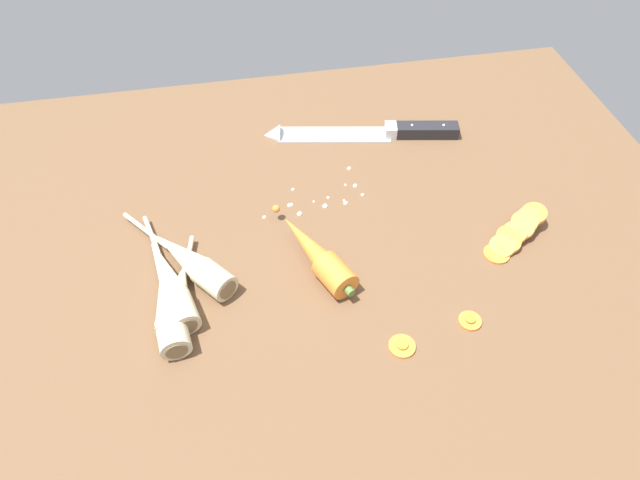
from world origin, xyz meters
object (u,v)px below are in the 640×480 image
chefs_knife (358,132)px  carrot_slice_stack (516,233)px  carrot_slice_stray_mid (402,345)px  parsnip_front (171,286)px  parsnip_mid_right (168,311)px  carrot_slice_stray_near (470,320)px  whole_carrot (317,254)px  parsnip_mid_left (191,262)px  parsnip_back (178,298)px

chefs_knife → carrot_slice_stack: size_ratio=3.05×
carrot_slice_stray_mid → parsnip_front: bearing=154.1°
parsnip_mid_right → carrot_slice_stray_mid: (29.07, -9.73, -1.62)cm
carrot_slice_stack → carrot_slice_stray_mid: bearing=-145.5°
carrot_slice_stack → carrot_slice_stray_mid: (-21.73, -14.91, -0.96)cm
carrot_slice_stray_near → parsnip_mid_right: bearing=168.9°
whole_carrot → carrot_slice_stray_near: whole_carrot is taller
parsnip_mid_left → carrot_slice_stray_mid: parsnip_mid_left is taller
carrot_slice_stray_mid → whole_carrot: bearing=117.7°
whole_carrot → carrot_slice_stray_mid: bearing=-62.3°
chefs_knife → parsnip_back: parsnip_back is taller
parsnip_front → parsnip_mid_right: bearing=-96.4°
whole_carrot → parsnip_back: 19.96cm
carrot_slice_stack → parsnip_mid_right: bearing=-174.2°
chefs_knife → whole_carrot: size_ratio=1.86×
chefs_knife → carrot_slice_stack: 33.46cm
parsnip_back → carrot_slice_stack: size_ratio=1.53×
chefs_knife → parsnip_mid_left: (-30.32, -25.96, 1.33)cm
whole_carrot → parsnip_mid_right: size_ratio=0.94×
parsnip_mid_right → parsnip_front: bearing=83.6°
carrot_slice_stack → carrot_slice_stray_near: size_ratio=3.68×
parsnip_mid_left → chefs_knife: bearing=40.6°
carrot_slice_stack → carrot_slice_stray_near: carrot_slice_stack is taller
chefs_knife → parsnip_mid_left: 39.94cm
parsnip_mid_left → parsnip_back: bearing=-108.4°
chefs_knife → carrot_slice_stray_mid: bearing=-95.9°
carrot_slice_stack → parsnip_mid_left: bearing=176.7°
parsnip_front → carrot_slice_stack: bearing=1.2°
chefs_knife → parsnip_front: bearing=-138.1°
carrot_slice_stack → chefs_knife: bearing=121.0°
parsnip_mid_left → carrot_slice_stray_near: (35.74, -15.59, -1.62)cm
chefs_knife → carrot_slice_stray_mid: (-4.52, -43.60, -0.29)cm
parsnip_front → carrot_slice_stray_mid: (28.60, -13.90, -1.62)cm
parsnip_front → parsnip_mid_left: 4.67cm
chefs_knife → parsnip_mid_right: size_ratio=1.76×
parsnip_front → carrot_slice_stack: size_ratio=1.97×
whole_carrot → parsnip_mid_left: bearing=173.5°
parsnip_mid_left → parsnip_mid_right: size_ratio=0.99×
whole_carrot → carrot_slice_stray_mid: (8.21, -15.63, -1.74)cm
chefs_knife → carrot_slice_stray_near: (5.41, -41.55, -0.29)cm
parsnip_front → carrot_slice_stray_near: size_ratio=7.23×
whole_carrot → carrot_slice_stray_near: bearing=-36.8°
parsnip_mid_left → carrot_slice_stray_mid: bearing=-34.4°
parsnip_front → carrot_slice_stack: 50.35cm
parsnip_front → parsnip_mid_left: bearing=53.1°
parsnip_mid_right → carrot_slice_stray_mid: bearing=-18.5°
parsnip_mid_left → carrot_slice_stray_near: 39.02cm
parsnip_mid_left → parsnip_mid_right: 8.56cm
carrot_slice_stack → parsnip_back: bearing=-176.3°
carrot_slice_stack → carrot_slice_stray_near: 17.48cm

